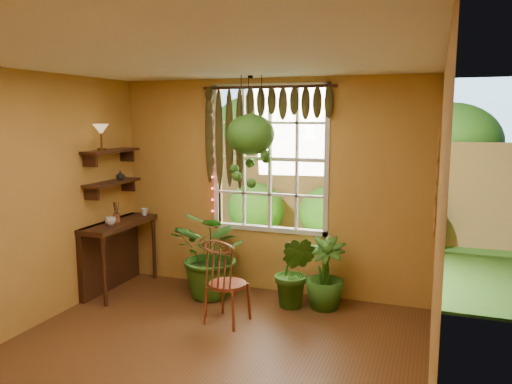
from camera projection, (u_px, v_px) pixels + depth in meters
floor at (188, 372)px, 4.40m from camera, size 4.50×4.50×0.00m
ceiling at (181, 57)px, 3.99m from camera, size 4.50×4.50×0.00m
wall_back at (269, 187)px, 6.28m from camera, size 4.00×0.00×4.00m
wall_left at (2, 208)px, 4.87m from camera, size 0.00×4.50×4.50m
wall_right at (437, 243)px, 3.52m from camera, size 0.00×4.50×4.50m
window at (270, 159)px, 6.26m from camera, size 1.52×0.10×1.86m
valance_vine at (261, 112)px, 6.09m from camera, size 1.70×0.12×1.10m
string_lights at (212, 154)px, 6.42m from camera, size 0.03×0.03×1.54m
wall_plates at (436, 183)px, 5.16m from camera, size 0.04×0.32×1.10m
counter_ledge at (113, 247)px, 6.44m from camera, size 0.40×1.20×0.90m
shelf_lower at (112, 183)px, 6.30m from camera, size 0.25×0.90×0.04m
shelf_upper at (111, 151)px, 6.24m from camera, size 0.25×0.90×0.04m
backyard at (349, 161)px, 10.51m from camera, size 14.00×10.00×12.00m
windsor_chair at (226, 295)px, 5.39m from camera, size 0.47×0.49×1.09m
potted_plant_left at (214, 254)px, 6.13m from camera, size 1.24×1.17×1.11m
potted_plant_mid at (295, 272)px, 5.82m from camera, size 0.51×0.43×0.87m
potted_plant_right at (325, 273)px, 5.80m from camera, size 0.49×0.49×0.84m
hanging_basket at (251, 141)px, 5.86m from camera, size 0.57×0.57×1.31m
cup_a at (110, 221)px, 6.15m from camera, size 0.16×0.16×0.10m
cup_b at (144, 212)px, 6.75m from camera, size 0.11×0.11×0.10m
brush_jar at (116, 212)px, 6.29m from camera, size 0.09×0.09×0.33m
shelf_vase at (120, 175)px, 6.45m from camera, size 0.13×0.13×0.12m
tiffany_lamp at (101, 131)px, 6.01m from camera, size 0.19×0.19×0.32m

